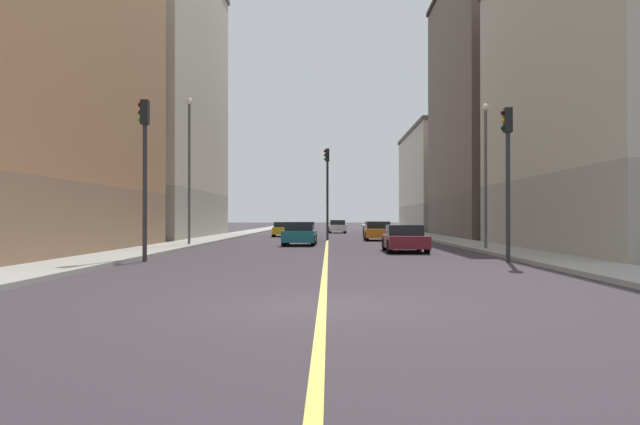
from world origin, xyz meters
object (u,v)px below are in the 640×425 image
car_black (376,229)px  street_lamp_right_near (189,157)px  building_left_far (459,181)px  car_orange (378,231)px  traffic_light_median_far (327,182)px  car_teal (300,234)px  car_maroon (405,239)px  building_left_mid (518,106)px  traffic_light_right_near (144,157)px  car_yellow (284,229)px  traffic_light_left_near (507,161)px  building_right_midblock (135,97)px  car_white (337,227)px  street_lamp_left_near (486,160)px

car_black → street_lamp_right_near: bearing=-121.9°
building_left_far → car_orange: bearing=-111.0°
traffic_light_median_far → street_lamp_right_near: street_lamp_right_near is taller
building_left_far → car_teal: size_ratio=5.86×
traffic_light_median_far → car_maroon: (3.69, -15.28, -3.55)m
building_left_mid → traffic_light_right_near: size_ratio=3.58×
car_black → car_yellow: bearing=175.3°
traffic_light_left_near → car_black: bearing=94.7°
building_left_mid → traffic_light_right_near: building_left_mid is taller
building_left_far → car_yellow: 29.28m
traffic_light_left_near → car_orange: (-3.04, 22.32, -3.01)m
street_lamp_right_near → car_orange: 15.73m
building_left_mid → building_left_far: size_ratio=0.91×
car_maroon → street_lamp_right_near: bearing=154.8°
building_right_midblock → car_teal: size_ratio=5.65×
car_orange → traffic_light_median_far: bearing=-177.1°
car_yellow → traffic_light_right_near: bearing=-95.3°
traffic_light_left_near → car_white: 45.16m
traffic_light_left_near → street_lamp_left_near: 7.63m
street_lamp_left_near → car_orange: size_ratio=1.69×
traffic_light_right_near → car_maroon: (10.34, 6.86, -3.24)m
traffic_light_right_near → car_white: 45.47m
car_white → traffic_light_left_near: bearing=-82.8°
building_left_mid → traffic_light_median_far: size_ratio=3.28×
building_right_midblock → traffic_light_right_near: (8.75, -27.89, -7.42)m
building_left_far → traffic_light_right_near: building_left_far is taller
street_lamp_left_near → car_black: street_lamp_left_near is taller
street_lamp_right_near → building_left_mid: bearing=36.2°
building_right_midblock → building_left_far: bearing=39.3°
car_yellow → car_white: size_ratio=0.89×
building_right_midblock → car_white: 25.77m
traffic_light_left_near → street_lamp_left_near: (1.02, 7.53, 0.70)m
car_teal → car_yellow: bearing=97.0°
car_orange → street_lamp_left_near: bearing=-74.7°
car_white → car_maroon: (2.69, -37.85, -0.06)m
car_black → car_maroon: (-0.39, -24.13, -0.03)m
building_left_mid → building_left_far: (0.00, 24.07, -4.69)m
building_left_far → car_orange: 33.43m
traffic_light_right_near → car_white: (7.65, 44.71, -3.18)m
building_left_mid → traffic_light_left_near: bearing=-106.8°
traffic_light_right_near → car_maroon: traffic_light_right_near is taller
traffic_light_median_far → car_teal: size_ratio=1.63×
traffic_light_median_far → street_lamp_left_near: street_lamp_left_near is taller
building_right_midblock → building_left_mid: bearing=2.2°
building_left_mid → car_orange: size_ratio=5.18×
car_yellow → car_maroon: size_ratio=0.96×
street_lamp_left_near → traffic_light_right_near: bearing=-152.2°
car_teal → building_left_far: bearing=66.5°
traffic_light_right_near → street_lamp_right_near: (-0.98, 12.19, 1.13)m
street_lamp_right_near → car_white: 33.92m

